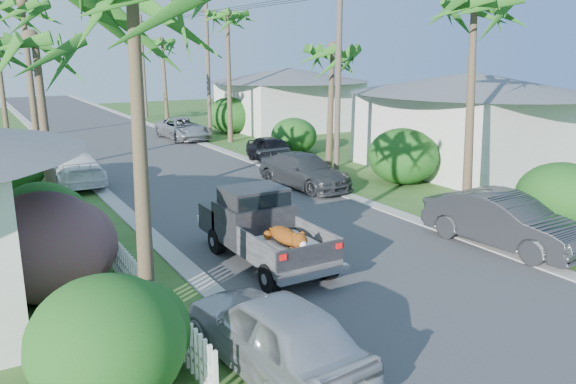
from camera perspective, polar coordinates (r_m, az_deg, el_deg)
ground at (r=13.33m, az=17.75°, el=-12.36°), size 120.00×120.00×0.00m
road at (r=34.52m, az=-14.56°, el=3.95°), size 8.00×100.00×0.02m
curb_left at (r=33.64m, az=-21.61°, el=3.19°), size 0.60×100.00×0.06m
curb_right at (r=35.90m, az=-7.95°, el=4.67°), size 0.60×100.00×0.06m
pickup_truck at (r=15.94m, az=-2.98°, el=-3.39°), size 1.98×5.12×2.06m
parked_car_rn at (r=18.15m, az=21.11°, el=-2.80°), size 2.24×5.12×1.63m
parked_car_rm at (r=24.57m, az=1.67°, el=2.13°), size 2.64×5.16×1.43m
parked_car_rf at (r=29.85m, az=-1.56°, el=4.24°), size 1.93×4.27×1.42m
parked_car_rd at (r=38.94m, az=-10.60°, el=6.32°), size 2.63×5.33×1.46m
parked_car_ln at (r=10.64m, az=-1.48°, el=-14.08°), size 2.19×4.60×1.52m
parked_car_lf at (r=26.71m, az=-20.84°, el=2.18°), size 2.08×4.98×1.44m
palm_l_b at (r=19.93m, az=-24.30°, el=13.90°), size 4.40×4.40×7.40m
palm_l_c at (r=30.03m, az=-25.38°, el=16.81°), size 4.40×4.40×9.20m
palm_r_a at (r=20.78m, az=18.81°, el=17.86°), size 4.40×4.40×8.70m
palm_r_b at (r=27.70m, az=4.46°, el=14.33°), size 4.40×4.40×7.20m
palm_r_c at (r=37.19m, az=-6.17°, el=17.53°), size 4.40×4.40×9.40m
palm_r_d at (r=50.29m, az=-12.62°, el=14.78°), size 4.40×4.40×8.00m
shrub_l_a at (r=10.09m, az=-17.92°, el=-14.31°), size 2.60×2.86×2.20m
shrub_l_b at (r=14.55m, az=-23.55°, el=-5.09°), size 3.00×3.30×2.60m
shrub_l_c at (r=18.50m, az=-23.83°, el=-2.17°), size 2.40×2.64×2.00m
shrub_r_a at (r=20.46m, az=26.15°, el=-0.51°), size 2.80×3.08×2.30m
shrub_r_b at (r=25.71m, az=11.57°, el=3.59°), size 3.00×3.30×2.50m
shrub_r_c at (r=32.74m, az=0.60°, el=5.71°), size 2.60×2.86×2.10m
shrub_r_d at (r=41.74m, az=-5.94°, el=7.78°), size 3.20×3.52×2.60m
picket_fence at (r=14.64m, az=-15.95°, el=-7.67°), size 0.10×11.00×1.00m
house_right_near at (r=29.92m, az=17.88°, el=6.51°), size 8.00×9.00×4.80m
house_right_far at (r=43.95m, az=0.05°, el=9.24°), size 9.00×8.00×4.60m
utility_pole_b at (r=25.52m, az=5.13°, el=11.32°), size 1.60×0.26×9.00m
utility_pole_c at (r=38.73m, az=-8.11°, el=12.13°), size 1.60×0.26×9.00m
utility_pole_d at (r=52.90m, az=-14.48°, el=12.30°), size 1.60×0.26×9.00m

